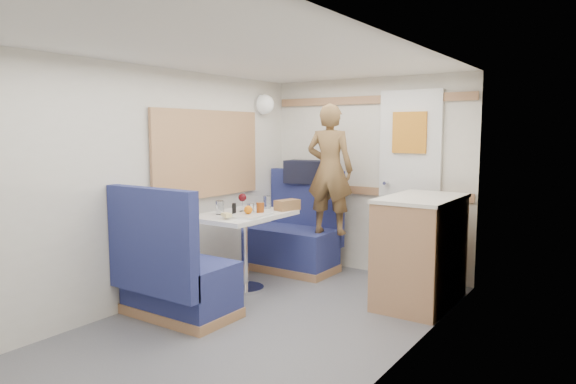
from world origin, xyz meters
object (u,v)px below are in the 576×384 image
Objects in this scene: duffel_bag at (310,172)px; pepper_grinder at (234,209)px; beer_glass at (260,208)px; salt_grinder at (249,208)px; bench_far at (296,242)px; dome_light at (265,104)px; orange_fruit at (248,210)px; wine_glass at (242,198)px; galley_counter at (420,250)px; tumbler_right at (251,209)px; bread_loaf at (287,205)px; tumbler_mid at (267,202)px; tray at (250,215)px; tumbler_left at (220,208)px; person at (330,170)px; dinette_table at (244,230)px; cheese_block at (227,215)px; bench_near at (175,281)px.

duffel_bag reaches higher than pepper_grinder.
salt_grinder is (-0.17, 0.05, -0.01)m from beer_glass.
bench_far is 1.07m from pepper_grinder.
dome_light reaches higher than orange_fruit.
beer_glass is at bearing -12.39° from wine_glass.
galley_counter is 1.78× the size of duffel_bag.
bread_loaf is at bearing 73.91° from tumbler_right.
tumbler_mid is at bearing 180.00° from bread_loaf.
pepper_grinder reaches higher than bread_loaf.
wine_glass is at bearing 149.13° from tumbler_right.
dome_light is at bearing 128.52° from tumbler_mid.
duffel_bag is at bearing 96.73° from tray.
bread_loaf is at bearing 44.92° from wine_glass.
tumbler_left reaches higher than beer_glass.
dinette_table is at bearing 49.98° from person.
duffel_bag is at bearing 95.89° from orange_fruit.
tumbler_right is at bearing 84.72° from cheese_block.
duffel_bag is 4.36× the size of tumbler_mid.
person reaches higher than bench_near.
dome_light reaches higher than salt_grinder.
person is 1.23m from cheese_block.
pepper_grinder is (-0.17, 0.01, -0.01)m from orange_fruit.
wine_glass is 2.03× the size of salt_grinder.
tumbler_left is 1.19× the size of tumbler_right.
dinette_table is at bearing -44.92° from wine_glass.
bench_far reaches higher than tray.
dome_light reaches higher than duffel_bag.
bench_near is at bearing -98.47° from cheese_block.
tumbler_left reaches higher than salt_grinder.
beer_glass is at bearing 73.78° from orange_fruit.
dinette_table is 0.90m from bench_near.
dome_light is 0.16× the size of person.
duffel_bag is (0.01, 1.12, 0.46)m from dinette_table.
dinette_table is at bearing -173.23° from beer_glass.
person is at bearing -3.53° from dome_light.
person is 0.88m from beer_glass.
tumbler_left reaches higher than bread_loaf.
tray is 0.48m from bread_loaf.
salt_grinder is (0.04, 0.16, -0.01)m from pepper_grinder.
beer_glass is (0.31, 0.20, -0.01)m from tumbler_left.
bench_far is 1.06m from tray.
bread_loaf is at bearing 54.46° from salt_grinder.
person is at bearing -42.75° from duffel_bag.
dinette_table is 9.25× the size of pepper_grinder.
wine_glass reaches higher than tumbler_right.
wine_glass is at bearing 142.97° from tray.
bench_far reaches higher than tumbler_right.
cheese_block reaches higher than tray.
tumbler_left is at bearing -119.39° from salt_grinder.
duffel_bag reaches higher than salt_grinder.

